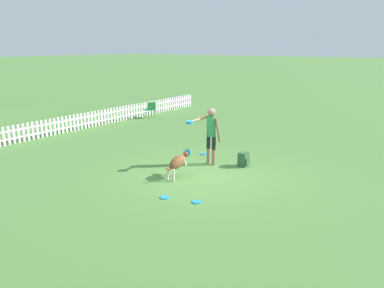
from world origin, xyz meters
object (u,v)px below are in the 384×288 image
(folding_chair_center, at_px, (151,108))
(frisbee_midfield, at_px, (165,197))
(frisbee_near_dog, at_px, (204,154))
(frisbee_near_handler, at_px, (197,202))
(handler_person, at_px, (210,130))
(leaping_dog, at_px, (178,162))
(backpack_on_grass, at_px, (244,160))

(folding_chair_center, bearing_deg, frisbee_midfield, 66.44)
(frisbee_near_dog, xyz_separation_m, frisbee_midfield, (-3.64, -1.32, 0.00))
(frisbee_near_handler, relative_size, frisbee_midfield, 1.00)
(handler_person, distance_m, frisbee_midfield, 3.09)
(leaping_dog, relative_size, backpack_on_grass, 2.59)
(leaping_dog, height_order, frisbee_near_handler, leaping_dog)
(leaping_dog, height_order, frisbee_midfield, leaping_dog)
(backpack_on_grass, relative_size, folding_chair_center, 0.52)
(handler_person, height_order, frisbee_near_dog, handler_person)
(leaping_dog, relative_size, frisbee_near_dog, 5.11)
(handler_person, distance_m, frisbee_near_dog, 1.56)
(folding_chair_center, bearing_deg, backpack_on_grass, 83.54)
(handler_person, height_order, frisbee_midfield, handler_person)
(leaping_dog, height_order, frisbee_near_dog, leaping_dog)
(leaping_dog, relative_size, frisbee_midfield, 5.11)
(handler_person, height_order, backpack_on_grass, handler_person)
(handler_person, bearing_deg, leaping_dog, 90.33)
(frisbee_midfield, distance_m, backpack_on_grass, 3.30)
(backpack_on_grass, distance_m, folding_chair_center, 8.60)
(leaping_dog, height_order, backpack_on_grass, leaping_dog)
(frisbee_near_handler, height_order, backpack_on_grass, backpack_on_grass)
(handler_person, height_order, folding_chair_center, handler_person)
(leaping_dog, relative_size, folding_chair_center, 1.34)
(frisbee_near_dog, xyz_separation_m, folding_chair_center, (3.84, 5.79, 0.49))
(leaping_dog, xyz_separation_m, frisbee_near_dog, (2.31, 0.69, -0.43))
(frisbee_near_handler, relative_size, folding_chair_center, 0.26)
(frisbee_near_handler, distance_m, backpack_on_grass, 3.08)
(handler_person, height_order, frisbee_near_handler, handler_person)
(frisbee_near_handler, xyz_separation_m, frisbee_midfield, (-0.23, 0.77, 0.00))
(frisbee_midfield, bearing_deg, frisbee_near_dog, 19.98)
(handler_person, relative_size, frisbee_near_dog, 7.99)
(leaping_dog, height_order, folding_chair_center, folding_chair_center)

